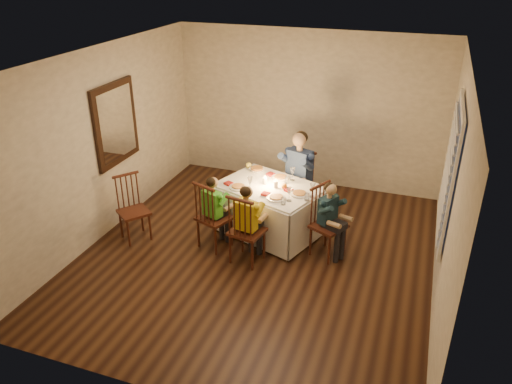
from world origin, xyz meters
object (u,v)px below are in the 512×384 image
(chair_adult, at_px, (296,212))
(adult, at_px, (296,212))
(child_teal, at_px, (326,254))
(chair_near_left, at_px, (216,246))
(serving_bowl, at_px, (257,170))
(chair_extra, at_px, (137,238))
(child_yellow, at_px, (247,260))
(chair_end, at_px, (326,254))
(chair_near_right, at_px, (247,260))
(dining_table, at_px, (270,199))
(child_green, at_px, (216,246))

(chair_adult, bearing_deg, adult, 19.42)
(adult, xyz_separation_m, child_teal, (0.70, -1.03, 0.00))
(chair_near_left, bearing_deg, serving_bowl, -82.91)
(chair_extra, distance_m, child_teal, 2.68)
(chair_near_left, height_order, serving_bowl, serving_bowl)
(adult, bearing_deg, chair_adult, -160.58)
(child_yellow, relative_size, child_teal, 1.04)
(adult, distance_m, child_yellow, 1.54)
(serving_bowl, bearing_deg, chair_end, -30.26)
(chair_extra, distance_m, adult, 2.46)
(chair_near_right, xyz_separation_m, adult, (0.26, 1.52, 0.00))
(chair_near_right, bearing_deg, serving_bowl, -66.23)
(child_teal, bearing_deg, adult, 60.15)
(chair_near_left, relative_size, child_teal, 0.94)
(adult, bearing_deg, chair_end, -36.34)
(chair_adult, bearing_deg, chair_end, -36.34)
(dining_table, relative_size, child_green, 1.58)
(chair_extra, relative_size, adult, 0.72)
(chair_end, xyz_separation_m, child_green, (-1.50, -0.30, 0.00))
(child_green, bearing_deg, child_yellow, -178.63)
(chair_near_left, relative_size, child_yellow, 0.91)
(chair_near_right, height_order, child_yellow, child_yellow)
(dining_table, height_order, chair_end, dining_table)
(adult, height_order, child_yellow, adult)
(chair_adult, distance_m, chair_extra, 2.46)
(child_teal, bearing_deg, chair_near_right, 142.92)
(dining_table, height_order, serving_bowl, serving_bowl)
(adult, distance_m, serving_bowl, 0.98)
(chair_near_right, height_order, chair_end, same)
(chair_extra, distance_m, serving_bowl, 1.99)
(child_yellow, height_order, child_teal, child_yellow)
(chair_adult, xyz_separation_m, child_yellow, (-0.26, -1.52, 0.00))
(chair_adult, distance_m, child_yellow, 1.54)
(child_yellow, distance_m, serving_bowl, 1.47)
(chair_end, height_order, adult, adult)
(chair_near_right, xyz_separation_m, child_green, (-0.54, 0.19, 0.00))
(dining_table, distance_m, child_yellow, 0.97)
(chair_near_left, xyz_separation_m, chair_extra, (-1.14, -0.19, 0.00))
(chair_near_left, bearing_deg, dining_table, -111.82)
(chair_near_left, bearing_deg, child_yellow, -178.63)
(child_teal, xyz_separation_m, serving_bowl, (-1.25, 0.73, 0.76))
(chair_end, xyz_separation_m, child_teal, (0.00, 0.00, 0.00))
(chair_near_left, bearing_deg, chair_end, -148.15)
(chair_extra, bearing_deg, chair_end, -42.54)
(chair_near_left, relative_size, chair_end, 1.00)
(chair_end, bearing_deg, child_green, 127.20)
(child_green, bearing_deg, chair_end, -148.15)
(chair_near_left, height_order, chair_end, same)
(chair_near_right, bearing_deg, chair_near_left, -9.03)
(dining_table, distance_m, adult, 0.90)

